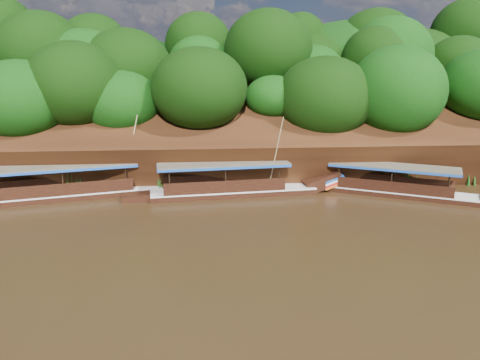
# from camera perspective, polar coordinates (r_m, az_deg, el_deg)

# --- Properties ---
(ground) EXTENTS (160.00, 160.00, 0.00)m
(ground) POSITION_cam_1_polar(r_m,az_deg,el_deg) (28.79, 2.64, -6.30)
(ground) COLOR black
(ground) RESTS_ON ground
(riverbank) EXTENTS (120.00, 30.06, 19.40)m
(riverbank) POSITION_cam_1_polar(r_m,az_deg,el_deg) (50.27, -0.64, 4.74)
(riverbank) COLOR black
(riverbank) RESTS_ON ground
(boat_0) EXTENTS (13.73, 8.55, 5.77)m
(boat_0) POSITION_cam_1_polar(r_m,az_deg,el_deg) (38.26, 20.27, -1.18)
(boat_0) COLOR black
(boat_0) RESTS_ON ground
(boat_1) EXTENTS (15.33, 3.89, 6.67)m
(boat_1) POSITION_cam_1_polar(r_m,az_deg,el_deg) (36.58, 0.41, -0.87)
(boat_1) COLOR black
(boat_1) RESTS_ON ground
(boat_2) EXTENTS (16.45, 6.21, 6.62)m
(boat_2) POSITION_cam_1_polar(r_m,az_deg,el_deg) (37.92, -18.07, -1.05)
(boat_2) COLOR black
(boat_2) RESTS_ON ground
(reeds) EXTENTS (48.91, 2.54, 2.04)m
(reeds) POSITION_cam_1_polar(r_m,az_deg,el_deg) (37.34, -3.64, -0.09)
(reeds) COLOR #206A1A
(reeds) RESTS_ON ground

